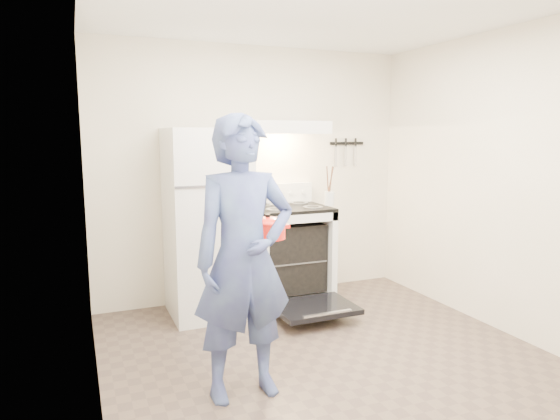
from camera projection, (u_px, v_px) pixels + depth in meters
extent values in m
plane|color=brown|center=(340.00, 368.00, 3.55)|extent=(3.60, 3.60, 0.00)
cube|color=silver|center=(254.00, 174.00, 5.01)|extent=(3.20, 0.02, 2.50)
cube|color=silver|center=(207.00, 223.00, 4.53)|extent=(0.70, 0.70, 1.70)
cube|color=silver|center=(288.00, 256.00, 4.91)|extent=(0.76, 0.65, 0.92)
cube|color=black|center=(288.00, 208.00, 4.84)|extent=(0.76, 0.65, 0.03)
cube|color=silver|center=(277.00, 193.00, 5.09)|extent=(0.76, 0.07, 0.20)
cube|color=black|center=(314.00, 307.00, 4.42)|extent=(0.70, 0.54, 0.04)
cube|color=slate|center=(288.00, 258.00, 4.92)|extent=(0.60, 0.52, 0.01)
cube|color=silver|center=(285.00, 128.00, 4.79)|extent=(0.76, 0.50, 0.12)
cube|color=black|center=(347.00, 143.00, 5.34)|extent=(0.40, 0.02, 0.03)
cylinder|color=#87664E|center=(281.00, 255.00, 4.97)|extent=(0.32, 0.32, 0.02)
cylinder|color=silver|center=(329.00, 198.00, 4.71)|extent=(0.11, 0.11, 0.13)
imported|color=navy|center=(244.00, 259.00, 3.07)|extent=(0.66, 0.45, 1.77)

